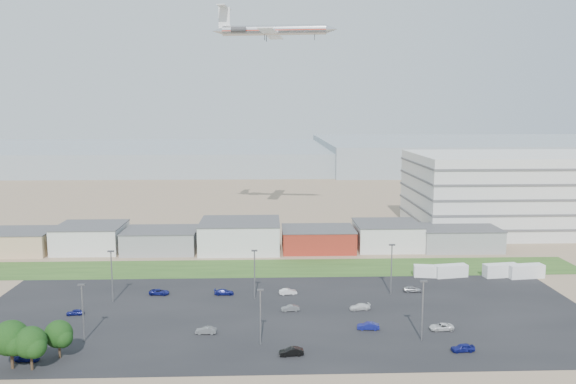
{
  "coord_description": "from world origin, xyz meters",
  "views": [
    {
      "loc": [
        1.94,
        -84.02,
        39.56
      ],
      "look_at": [
        5.77,
        22.0,
        23.74
      ],
      "focal_mm": 35.0,
      "sensor_mm": 36.0,
      "label": 1
    }
  ],
  "objects_px": {
    "parked_car_2": "(463,348)",
    "parked_car_8": "(412,289)",
    "parked_car_0": "(441,327)",
    "parked_car_4": "(206,330)",
    "parked_car_6": "(224,292)",
    "parked_car_11": "(288,292)",
    "box_trailer_a": "(429,271)",
    "airliner": "(274,30)",
    "parked_car_7": "(290,308)",
    "parked_car_12": "(360,307)",
    "parked_car_13": "(291,352)",
    "parked_car_1": "(368,326)",
    "parked_car_10": "(27,358)",
    "parked_car_5": "(75,312)",
    "parked_car_9": "(159,292)"
  },
  "relations": [
    {
      "from": "parked_car_2",
      "to": "parked_car_8",
      "type": "bearing_deg",
      "value": 176.25
    },
    {
      "from": "parked_car_0",
      "to": "parked_car_4",
      "type": "distance_m",
      "value": 42.28
    },
    {
      "from": "parked_car_6",
      "to": "parked_car_11",
      "type": "height_order",
      "value": "parked_car_11"
    },
    {
      "from": "box_trailer_a",
      "to": "parked_car_8",
      "type": "height_order",
      "value": "box_trailer_a"
    },
    {
      "from": "airliner",
      "to": "parked_car_7",
      "type": "distance_m",
      "value": 104.09
    },
    {
      "from": "airliner",
      "to": "parked_car_8",
      "type": "relative_size",
      "value": 10.69
    },
    {
      "from": "parked_car_2",
      "to": "parked_car_12",
      "type": "xyz_separation_m",
      "value": [
        -13.78,
        19.89,
        -0.06
      ]
    },
    {
      "from": "parked_car_6",
      "to": "parked_car_2",
      "type": "bearing_deg",
      "value": -125.56
    },
    {
      "from": "airliner",
      "to": "parked_car_11",
      "type": "relative_size",
      "value": 10.96
    },
    {
      "from": "parked_car_0",
      "to": "parked_car_13",
      "type": "height_order",
      "value": "parked_car_13"
    },
    {
      "from": "parked_car_13",
      "to": "parked_car_8",
      "type": "bearing_deg",
      "value": 131.49
    },
    {
      "from": "box_trailer_a",
      "to": "airliner",
      "type": "xyz_separation_m",
      "value": [
        -35.92,
        60.47,
        63.39
      ]
    },
    {
      "from": "parked_car_1",
      "to": "parked_car_7",
      "type": "height_order",
      "value": "parked_car_1"
    },
    {
      "from": "parked_car_10",
      "to": "parked_car_1",
      "type": "bearing_deg",
      "value": -77.57
    },
    {
      "from": "parked_car_11",
      "to": "airliner",
      "type": "bearing_deg",
      "value": -6.26
    },
    {
      "from": "box_trailer_a",
      "to": "parked_car_11",
      "type": "relative_size",
      "value": 1.93
    },
    {
      "from": "parked_car_4",
      "to": "parked_car_13",
      "type": "height_order",
      "value": "parked_car_13"
    },
    {
      "from": "parked_car_0",
      "to": "parked_car_13",
      "type": "relative_size",
      "value": 1.08
    },
    {
      "from": "parked_car_5",
      "to": "parked_car_9",
      "type": "relative_size",
      "value": 0.76
    },
    {
      "from": "airliner",
      "to": "parked_car_8",
      "type": "height_order",
      "value": "airliner"
    },
    {
      "from": "box_trailer_a",
      "to": "parked_car_7",
      "type": "height_order",
      "value": "box_trailer_a"
    },
    {
      "from": "parked_car_7",
      "to": "parked_car_0",
      "type": "bearing_deg",
      "value": 62.33
    },
    {
      "from": "parked_car_0",
      "to": "parked_car_12",
      "type": "distance_m",
      "value": 16.95
    },
    {
      "from": "parked_car_4",
      "to": "parked_car_12",
      "type": "bearing_deg",
      "value": 113.12
    },
    {
      "from": "parked_car_5",
      "to": "parked_car_6",
      "type": "distance_m",
      "value": 29.96
    },
    {
      "from": "parked_car_5",
      "to": "parked_car_8",
      "type": "distance_m",
      "value": 69.66
    },
    {
      "from": "box_trailer_a",
      "to": "airliner",
      "type": "distance_m",
      "value": 94.68
    },
    {
      "from": "parked_car_1",
      "to": "parked_car_6",
      "type": "bearing_deg",
      "value": -121.09
    },
    {
      "from": "airliner",
      "to": "parked_car_10",
      "type": "distance_m",
      "value": 127.63
    },
    {
      "from": "parked_car_7",
      "to": "parked_car_9",
      "type": "distance_m",
      "value": 29.74
    },
    {
      "from": "parked_car_0",
      "to": "parked_car_11",
      "type": "relative_size",
      "value": 1.14
    },
    {
      "from": "parked_car_2",
      "to": "parked_car_5",
      "type": "relative_size",
      "value": 1.19
    },
    {
      "from": "airliner",
      "to": "parked_car_0",
      "type": "distance_m",
      "value": 116.28
    },
    {
      "from": "parked_car_2",
      "to": "parked_car_12",
      "type": "relative_size",
      "value": 0.94
    },
    {
      "from": "parked_car_0",
      "to": "parked_car_2",
      "type": "height_order",
      "value": "parked_car_2"
    },
    {
      "from": "parked_car_2",
      "to": "parked_car_13",
      "type": "xyz_separation_m",
      "value": [
        -28.25,
        -0.49,
        -0.0
      ]
    },
    {
      "from": "parked_car_5",
      "to": "parked_car_12",
      "type": "relative_size",
      "value": 0.79
    },
    {
      "from": "parked_car_8",
      "to": "parked_car_2",
      "type": "bearing_deg",
      "value": -174.51
    },
    {
      "from": "parked_car_5",
      "to": "parked_car_13",
      "type": "height_order",
      "value": "parked_car_13"
    },
    {
      "from": "parked_car_9",
      "to": "parked_car_11",
      "type": "xyz_separation_m",
      "value": [
        27.65,
        -0.86,
        0.03
      ]
    },
    {
      "from": "parked_car_1",
      "to": "parked_car_8",
      "type": "height_order",
      "value": "parked_car_8"
    },
    {
      "from": "parked_car_5",
      "to": "parked_car_7",
      "type": "height_order",
      "value": "parked_car_7"
    },
    {
      "from": "parked_car_9",
      "to": "parked_car_7",
      "type": "bearing_deg",
      "value": -104.61
    },
    {
      "from": "parked_car_6",
      "to": "parked_car_13",
      "type": "xyz_separation_m",
      "value": [
        13.17,
        -30.44,
        0.05
      ]
    },
    {
      "from": "parked_car_7",
      "to": "parked_car_11",
      "type": "relative_size",
      "value": 0.95
    },
    {
      "from": "parked_car_7",
      "to": "parked_car_2",
      "type": "bearing_deg",
      "value": 48.43
    },
    {
      "from": "parked_car_0",
      "to": "parked_car_12",
      "type": "height_order",
      "value": "parked_car_0"
    },
    {
      "from": "parked_car_6",
      "to": "parked_car_12",
      "type": "relative_size",
      "value": 1.01
    },
    {
      "from": "parked_car_7",
      "to": "parked_car_13",
      "type": "height_order",
      "value": "parked_car_13"
    },
    {
      "from": "parked_car_2",
      "to": "parked_car_7",
      "type": "bearing_deg",
      "value": -130.36
    }
  ]
}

